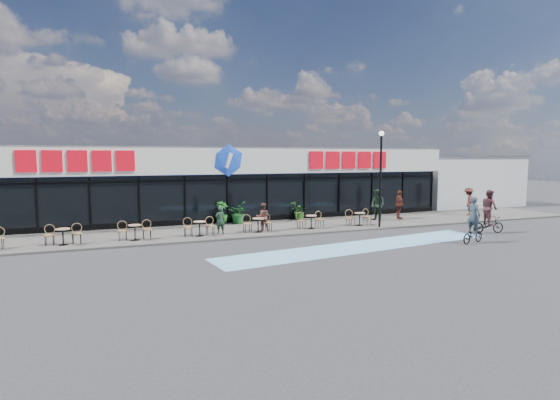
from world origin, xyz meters
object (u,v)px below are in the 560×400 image
at_px(patron_right, 263,217).
at_px(pedestrian_b, 399,205).
at_px(pedestrian_a, 378,205).
at_px(pedestrian_c, 468,201).
at_px(lamp_post, 381,171).
at_px(potted_plant_right, 299,211).
at_px(cyclist_a, 473,227).
at_px(potted_plant_left, 222,213).
at_px(potted_plant_mid, 237,213).
at_px(cyclist_b, 489,215).
at_px(patron_left, 220,220).

height_order(patron_right, pedestrian_b, pedestrian_b).
relative_size(pedestrian_a, pedestrian_c, 1.04).
xyz_separation_m(lamp_post, patron_right, (-6.46, 1.22, -2.41)).
relative_size(pedestrian_b, pedestrian_c, 0.98).
distance_m(potted_plant_right, cyclist_a, 10.41).
distance_m(potted_plant_left, patron_right, 3.46).
bearing_deg(pedestrian_c, potted_plant_mid, -52.30).
height_order(potted_plant_mid, cyclist_b, cyclist_b).
xyz_separation_m(potted_plant_left, pedestrian_b, (10.93, -2.06, 0.25)).
relative_size(potted_plant_left, pedestrian_a, 0.68).
relative_size(pedestrian_b, cyclist_a, 0.83).
bearing_deg(potted_plant_left, pedestrian_a, -13.92).
distance_m(potted_plant_mid, pedestrian_a, 8.54).
distance_m(patron_right, pedestrian_c, 14.94).
relative_size(patron_right, pedestrian_b, 0.81).
xyz_separation_m(potted_plant_right, cyclist_b, (7.61, -7.48, 0.32)).
bearing_deg(patron_left, pedestrian_a, 179.50).
xyz_separation_m(lamp_post, potted_plant_right, (-3.07, 4.21, -2.60)).
xyz_separation_m(potted_plant_right, pedestrian_b, (6.06, -1.93, 0.36)).
xyz_separation_m(lamp_post, cyclist_a, (1.72, -5.03, -2.48)).
relative_size(potted_plant_mid, cyclist_b, 0.55).
bearing_deg(patron_left, potted_plant_mid, -125.73).
relative_size(potted_plant_right, pedestrian_c, 0.60).
height_order(cyclist_a, cyclist_b, cyclist_b).
xyz_separation_m(potted_plant_left, potted_plant_right, (4.87, -0.13, -0.11)).
xyz_separation_m(potted_plant_mid, pedestrian_c, (15.47, -2.06, 0.29)).
height_order(pedestrian_a, pedestrian_b, pedestrian_a).
distance_m(potted_plant_left, pedestrian_b, 11.13).
height_order(lamp_post, potted_plant_left, lamp_post).
relative_size(lamp_post, potted_plant_left, 4.03).
relative_size(pedestrian_c, cyclist_a, 0.85).
bearing_deg(cyclist_b, pedestrian_b, 105.66).
height_order(patron_right, pedestrian_c, pedestrian_c).
bearing_deg(pedestrian_a, cyclist_a, -10.63).
relative_size(potted_plant_left, cyclist_b, 0.57).
bearing_deg(pedestrian_a, potted_plant_mid, -119.02).
xyz_separation_m(patron_right, cyclist_a, (8.19, -6.25, -0.07)).
height_order(pedestrian_a, cyclist_b, cyclist_b).
xyz_separation_m(pedestrian_a, pedestrian_b, (1.75, 0.21, -0.06)).
distance_m(pedestrian_b, cyclist_a, 7.42).
xyz_separation_m(patron_right, pedestrian_a, (7.70, 0.85, 0.23)).
height_order(potted_plant_right, pedestrian_c, pedestrian_c).
height_order(lamp_post, pedestrian_c, lamp_post).
height_order(pedestrian_b, cyclist_b, cyclist_b).
distance_m(potted_plant_left, pedestrian_c, 16.54).
xyz_separation_m(potted_plant_mid, cyclist_a, (8.75, -9.23, 0.03)).
relative_size(lamp_post, pedestrian_a, 2.75).
distance_m(potted_plant_left, potted_plant_mid, 0.93).
bearing_deg(cyclist_b, potted_plant_right, 135.52).
distance_m(potted_plant_left, cyclist_a, 13.46).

